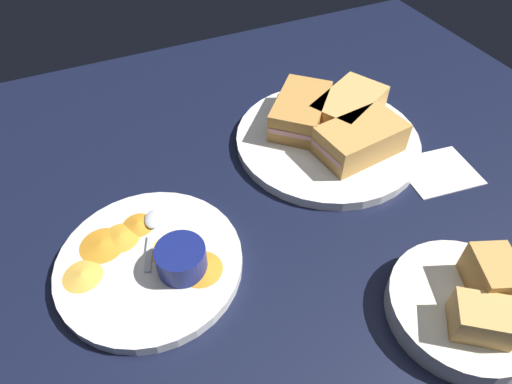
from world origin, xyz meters
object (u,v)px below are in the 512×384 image
ramekin_dark_sauce (300,108)px  ramekin_light_gravy (181,258)px  sandwich_half_far (348,108)px  plate_chips_companion (150,263)px  bread_basket_rear (467,305)px  sandwich_half_near (360,139)px  spoon_by_dark_ramekin (322,134)px  sandwich_half_extra (301,111)px  spoon_by_gravy_ramekin (152,227)px  plate_sandwich_main (327,140)px

ramekin_dark_sauce → ramekin_light_gravy: bearing=37.4°
sandwich_half_far → plate_chips_companion: sandwich_half_far is taller
ramekin_dark_sauce → bread_basket_rear: 39.53cm
plate_chips_companion → ramekin_light_gravy: ramekin_light_gravy is taller
sandwich_half_near → spoon_by_dark_ramekin: 6.81cm
ramekin_light_gravy → bread_basket_rear: size_ratio=0.36×
sandwich_half_extra → spoon_by_dark_ramekin: (-1.61, 4.54, -2.04)cm
ramekin_dark_sauce → spoon_by_gravy_ramekin: bearing=24.7°
plate_chips_companion → bread_basket_rear: size_ratio=1.36×
spoon_by_gravy_ramekin → bread_basket_rear: bearing=138.4°
ramekin_light_gravy → spoon_by_dark_ramekin: bearing=-152.1°
plate_sandwich_main → spoon_by_gravy_ramekin: size_ratio=3.04×
plate_sandwich_main → bread_basket_rear: (1.66, 33.10, 1.44)cm
plate_chips_companion → spoon_by_gravy_ramekin: size_ratio=2.37×
sandwich_half_extra → ramekin_dark_sauce: bearing=-112.3°
sandwich_half_far → plate_chips_companion: (37.81, 14.02, -3.20)cm
sandwich_half_near → bread_basket_rear: bearing=81.7°
plate_sandwich_main → sandwich_half_extra: size_ratio=2.02×
ramekin_dark_sauce → spoon_by_dark_ramekin: (-1.07, 5.85, -1.58)cm
plate_sandwich_main → spoon_by_dark_ramekin: (0.80, -0.56, 1.16)cm
sandwich_half_extra → plate_sandwich_main: bearing=115.3°
sandwich_half_near → bread_basket_rear: bread_basket_rear is taller
spoon_by_dark_ramekin → plate_chips_companion: 34.18cm
sandwich_half_far → spoon_by_dark_ramekin: sandwich_half_far is taller
bread_basket_rear → spoon_by_dark_ramekin: bearing=-91.5°
plate_sandwich_main → sandwich_half_near: 6.48cm
sandwich_half_near → sandwich_half_extra: (4.81, -10.20, 0.00)cm
plate_sandwich_main → plate_chips_companion: (32.71, 11.62, 0.00)cm
sandwich_half_far → ramekin_light_gravy: size_ratio=2.47×
sandwich_half_far → sandwich_half_extra: bearing=-19.7°
plate_sandwich_main → bread_basket_rear: 33.17cm
plate_sandwich_main → ramekin_dark_sauce: 7.22cm
sandwich_half_extra → spoon_by_dark_ramekin: sandwich_half_extra is taller
ramekin_dark_sauce → spoon_by_dark_ramekin: ramekin_dark_sauce is taller
sandwich_half_extra → ramekin_dark_sauce: sandwich_half_extra is taller
sandwich_half_far → bread_basket_rear: bearing=79.2°
spoon_by_dark_ramekin → ramekin_light_gravy: 32.22cm
plate_sandwich_main → spoon_by_dark_ramekin: size_ratio=2.98×
plate_sandwich_main → sandwich_half_far: size_ratio=1.97×
sandwich_half_extra → spoon_by_dark_ramekin: 5.23cm
plate_sandwich_main → plate_chips_companion: size_ratio=1.28×
spoon_by_dark_ramekin → plate_chips_companion: size_ratio=0.43×
ramekin_light_gravy → sandwich_half_far: bearing=-153.8°
sandwich_half_far → spoon_by_dark_ramekin: (5.90, 1.85, -2.04)cm
sandwich_half_extra → bread_basket_rear: bread_basket_rear is taller
plate_sandwich_main → ramekin_light_gravy: size_ratio=4.87×
plate_chips_companion → ramekin_light_gravy: bearing=140.2°
spoon_by_gravy_ramekin → sandwich_half_extra: bearing=-157.1°
sandwich_half_near → ramekin_dark_sauce: bearing=-69.6°
sandwich_half_far → sandwich_half_near: bearing=70.3°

